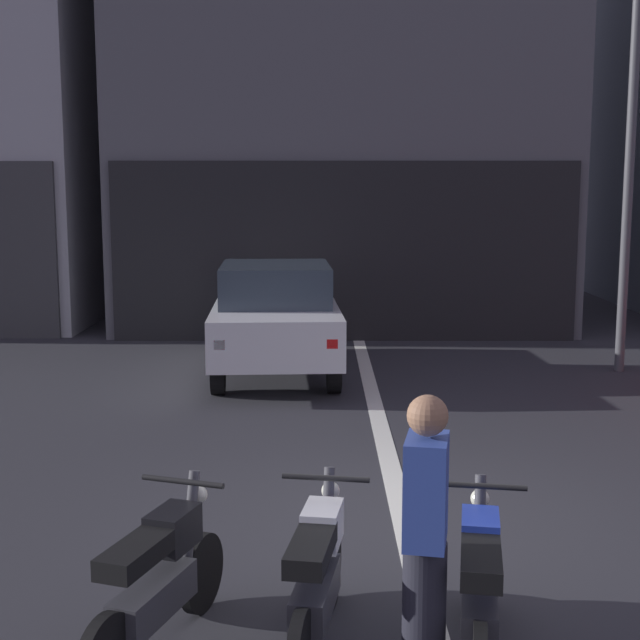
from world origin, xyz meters
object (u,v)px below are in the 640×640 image
object	(u,v)px
motorcycle_white_row_left_mid	(319,576)
person_by_motorcycles	(427,543)
street_lamp	(635,95)
motorcycle_blue_row_centre	(481,588)
car_white_crossing_near	(277,315)
motorcycle_black_row_leftmost	(160,580)

from	to	relation	value
motorcycle_white_row_left_mid	person_by_motorcycles	distance (m)	0.84
street_lamp	motorcycle_white_row_left_mid	bearing A→B (deg)	-119.21
street_lamp	motorcycle_blue_row_centre	bearing A→B (deg)	-113.54
car_white_crossing_near	person_by_motorcycles	size ratio (longest dim) A/B	2.51
car_white_crossing_near	motorcycle_white_row_left_mid	size ratio (longest dim) A/B	2.52
motorcycle_black_row_leftmost	motorcycle_blue_row_centre	bearing A→B (deg)	-2.90
motorcycle_white_row_left_mid	motorcycle_blue_row_centre	size ratio (longest dim) A/B	1.00
car_white_crossing_near	person_by_motorcycles	distance (m)	8.43
street_lamp	motorcycle_black_row_leftmost	distance (m)	10.45
street_lamp	motorcycle_black_row_leftmost	size ratio (longest dim) A/B	4.15
motorcycle_white_row_left_mid	person_by_motorcycles	world-z (taller)	person_by_motorcycles
car_white_crossing_near	motorcycle_white_row_left_mid	world-z (taller)	car_white_crossing_near
motorcycle_black_row_leftmost	person_by_motorcycles	world-z (taller)	person_by_motorcycles
car_white_crossing_near	street_lamp	xyz separation A→B (m)	(5.16, 0.21, 3.18)
motorcycle_black_row_leftmost	motorcycle_white_row_left_mid	xyz separation A→B (m)	(0.93, 0.05, 0.00)
car_white_crossing_near	motorcycle_blue_row_centre	distance (m)	8.20
street_lamp	motorcycle_blue_row_centre	distance (m)	9.69
street_lamp	motorcycle_white_row_left_mid	distance (m)	9.95
motorcycle_blue_row_centre	street_lamp	bearing A→B (deg)	66.46
motorcycle_black_row_leftmost	person_by_motorcycles	size ratio (longest dim) A/B	0.96
car_white_crossing_near	motorcycle_black_row_leftmost	world-z (taller)	car_white_crossing_near
motorcycle_white_row_left_mid	motorcycle_black_row_leftmost	bearing A→B (deg)	-176.80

